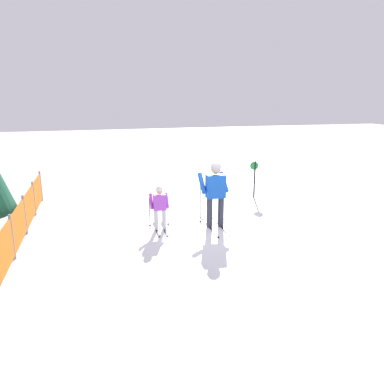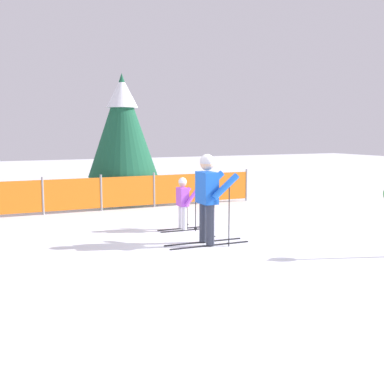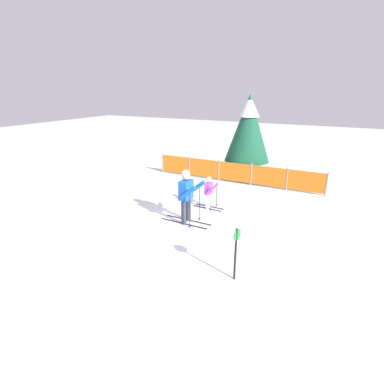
{
  "view_description": "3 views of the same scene",
  "coord_description": "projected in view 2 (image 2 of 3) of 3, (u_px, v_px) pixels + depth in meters",
  "views": [
    {
      "loc": [
        -8.9,
        3.05,
        3.44
      ],
      "look_at": [
        0.48,
        0.55,
        0.9
      ],
      "focal_mm": 35.0,
      "sensor_mm": 36.0,
      "label": 1
    },
    {
      "loc": [
        -4.08,
        -8.2,
        2.19
      ],
      "look_at": [
        0.03,
        0.5,
        0.98
      ],
      "focal_mm": 45.0,
      "sensor_mm": 36.0,
      "label": 2
    },
    {
      "loc": [
        4.34,
        -7.85,
        4.16
      ],
      "look_at": [
        0.09,
        0.49,
        0.89
      ],
      "focal_mm": 28.0,
      "sensor_mm": 36.0,
      "label": 3
    }
  ],
  "objects": [
    {
      "name": "skier_child",
      "position": [
        183.0,
        199.0,
        10.71
      ],
      "size": [
        1.12,
        0.56,
        1.18
      ],
      "rotation": [
        0.0,
        0.0,
        -0.03
      ],
      "color": "black",
      "rests_on": "ground_plane"
    },
    {
      "name": "conifer_far",
      "position": [
        122.0,
        124.0,
        14.47
      ],
      "size": [
        2.11,
        2.11,
        3.92
      ],
      "color": "#4C3823",
      "rests_on": "ground_plane"
    },
    {
      "name": "ground_plane",
      "position": [
        202.0,
        245.0,
        9.36
      ],
      "size": [
        60.0,
        60.0,
        0.0
      ],
      "primitive_type": "plane",
      "color": "white"
    },
    {
      "name": "safety_fence",
      "position": [
        128.0,
        191.0,
        13.66
      ],
      "size": [
        7.87,
        0.12,
        1.01
      ],
      "rotation": [
        0.0,
        0.0,
        -0.01
      ],
      "color": "gray",
      "rests_on": "ground_plane"
    },
    {
      "name": "skier_adult",
      "position": [
        208.0,
        191.0,
        9.3
      ],
      "size": [
        1.67,
        0.75,
        1.76
      ],
      "rotation": [
        0.0,
        0.0,
        -0.03
      ],
      "color": "black",
      "rests_on": "ground_plane"
    }
  ]
}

